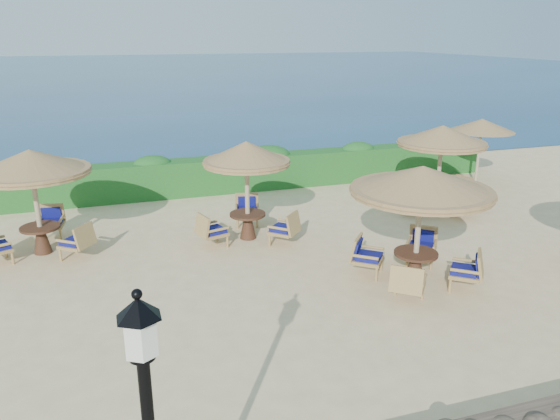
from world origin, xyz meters
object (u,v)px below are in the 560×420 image
at_px(cafe_set_0, 420,201).
at_px(cafe_set_3, 247,175).
at_px(cafe_set_4, 441,153).
at_px(extra_parasol, 482,125).
at_px(cafe_set_2, 33,180).

xyz_separation_m(cafe_set_0, cafe_set_3, (-2.84, 3.76, -0.12)).
bearing_deg(cafe_set_4, cafe_set_3, -174.57).
bearing_deg(extra_parasol, cafe_set_4, -145.55).
height_order(extra_parasol, cafe_set_3, cafe_set_3).
xyz_separation_m(extra_parasol, cafe_set_0, (-6.44, -6.43, -0.28)).
height_order(cafe_set_0, cafe_set_3, same).
bearing_deg(cafe_set_3, extra_parasol, 16.07).
bearing_deg(cafe_set_0, cafe_set_3, 127.02).
distance_m(cafe_set_2, cafe_set_3, 5.22).
relative_size(cafe_set_0, cafe_set_3, 1.14).
distance_m(extra_parasol, cafe_set_3, 9.66).
bearing_deg(cafe_set_0, extra_parasol, 44.95).
xyz_separation_m(extra_parasol, cafe_set_2, (-14.47, -2.06, -0.26)).
distance_m(cafe_set_0, cafe_set_2, 9.13).
bearing_deg(cafe_set_4, cafe_set_2, 179.93).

